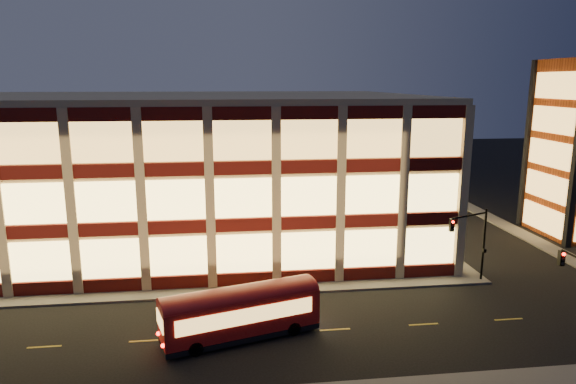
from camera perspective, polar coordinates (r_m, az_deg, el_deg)
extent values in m
plane|color=black|center=(39.48, -11.35, -11.62)|extent=(200.00, 200.00, 0.00)
cube|color=#514F4C|center=(40.71, -15.54, -10.97)|extent=(54.00, 2.00, 0.15)
cube|color=#514F4C|center=(58.75, 12.94, -3.63)|extent=(2.00, 30.00, 0.15)
cube|color=#514F4C|center=(63.31, 22.36, -3.11)|extent=(2.00, 30.00, 0.15)
cube|color=tan|center=(54.12, -13.56, 2.52)|extent=(50.00, 30.00, 14.00)
cube|color=tan|center=(53.43, -13.95, 10.20)|extent=(50.40, 30.40, 0.50)
cube|color=#470C0A|center=(41.30, -15.42, -9.76)|extent=(50.10, 0.25, 1.00)
cube|color=#FBD169|center=(40.60, -15.58, -7.00)|extent=(49.00, 0.20, 3.00)
cube|color=#470C0A|center=(58.31, 12.15, -3.13)|extent=(0.25, 30.10, 1.00)
cube|color=#FBD169|center=(57.79, 12.22, -1.12)|extent=(0.20, 29.00, 3.00)
cube|color=#470C0A|center=(39.90, -15.77, -3.88)|extent=(50.10, 0.25, 1.00)
cube|color=#FBD169|center=(39.40, -15.94, -0.94)|extent=(49.00, 0.20, 3.00)
cube|color=#470C0A|center=(57.33, 12.35, 1.12)|extent=(0.25, 30.10, 1.00)
cube|color=#FBD169|center=(56.96, 12.42, 3.19)|extent=(0.20, 29.00, 3.00)
cube|color=#470C0A|center=(38.94, -16.14, 2.35)|extent=(50.10, 0.25, 1.00)
cube|color=#FBD169|center=(38.68, -16.32, 5.42)|extent=(49.00, 0.20, 3.00)
cube|color=#470C0A|center=(56.67, 12.55, 5.49)|extent=(0.25, 30.10, 1.00)
cube|color=#FBD169|center=(56.46, 12.63, 7.61)|extent=(0.20, 29.00, 3.00)
cube|color=black|center=(61.88, 25.09, 4.76)|extent=(0.60, 0.60, 18.00)
cube|color=#ECAE52|center=(59.78, 26.41, -2.63)|extent=(0.16, 6.60, 2.60)
cube|color=#ECAE52|center=(59.08, 26.72, 0.56)|extent=(0.16, 6.60, 2.60)
cube|color=#ECAE52|center=(58.56, 27.04, 3.82)|extent=(0.16, 6.60, 2.60)
cube|color=#ECAE52|center=(58.24, 27.36, 7.12)|extent=(0.16, 6.60, 2.60)
cube|color=#ECAE52|center=(58.12, 27.69, 10.45)|extent=(0.16, 6.60, 2.60)
cylinder|color=black|center=(43.96, 20.91, -5.54)|extent=(0.18, 0.18, 6.00)
cylinder|color=black|center=(41.81, 19.54, -2.48)|extent=(3.56, 1.63, 0.14)
cube|color=black|center=(40.53, 17.74, -3.54)|extent=(0.32, 0.32, 0.95)
sphere|color=#FF0C05|center=(40.30, 17.87, -3.19)|extent=(0.20, 0.20, 0.20)
cube|color=black|center=(43.91, 20.99, -6.11)|extent=(0.25, 0.18, 0.28)
cube|color=black|center=(35.81, 28.09, -6.48)|extent=(0.32, 0.32, 0.95)
sphere|color=#FF0C05|center=(35.58, 28.31, -6.11)|extent=(0.20, 0.20, 0.20)
cube|color=#9A0808|center=(33.00, -5.30, -13.18)|extent=(10.13, 5.13, 2.26)
cube|color=black|center=(33.59, -5.26, -15.23)|extent=(10.13, 5.13, 0.34)
cylinder|color=black|center=(31.90, -10.24, -16.76)|extent=(0.93, 0.53, 0.89)
cylinder|color=black|center=(33.77, -11.12, -15.07)|extent=(0.93, 0.53, 0.89)
cylinder|color=black|center=(33.64, 0.62, -14.93)|extent=(0.93, 0.53, 0.89)
cylinder|color=black|center=(35.42, -0.85, -13.47)|extent=(0.93, 0.53, 0.89)
cube|color=#ECAE52|center=(31.79, -4.58, -13.61)|extent=(8.32, 2.50, 0.98)
cube|color=#ECAE52|center=(33.97, -5.99, -11.87)|extent=(8.32, 2.50, 0.98)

